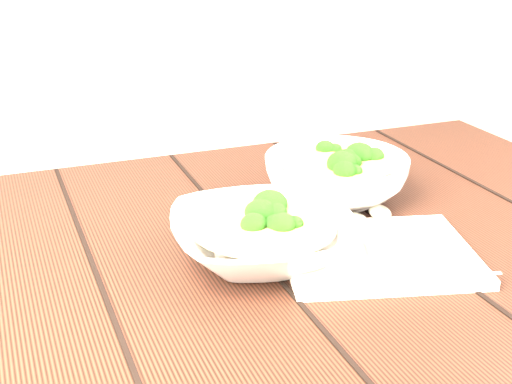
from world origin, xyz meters
The scene contains 7 objects.
table centered at (0.00, 0.00, 0.63)m, with size 1.20×0.80×0.75m.
soup_bowl_front centered at (-0.02, -0.04, 0.78)m, with size 0.26×0.26×0.07m.
soup_bowl_back centered at (0.16, 0.11, 0.79)m, with size 0.27×0.27×0.08m.
trivet centered at (0.03, 0.10, 0.76)m, with size 0.10×0.10×0.02m, color black.
napkin centered at (0.12, -0.09, 0.76)m, with size 0.24×0.19×0.01m, color beige.
spoon_left centered at (0.12, -0.05, 0.77)m, with size 0.08×0.19×0.01m.
spoon_right centered at (0.16, -0.03, 0.77)m, with size 0.09×0.19×0.01m.
Camera 1 is at (-0.32, -0.78, 1.16)m, focal length 50.00 mm.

